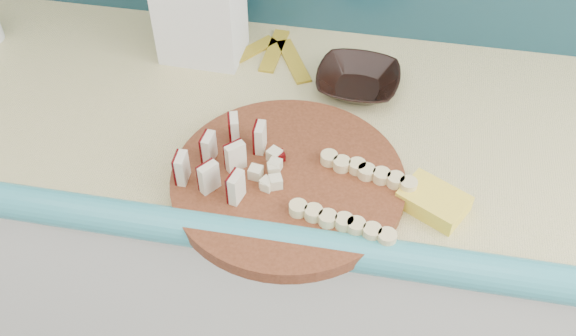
% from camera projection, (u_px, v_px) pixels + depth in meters
% --- Properties ---
extents(kitchen_counter, '(2.20, 0.63, 0.91)m').
position_uv_depth(kitchen_counter, '(243.00, 248.00, 1.54)').
color(kitchen_counter, silver).
rests_on(kitchen_counter, ground).
extents(cutting_board, '(0.47, 0.47, 0.02)m').
position_uv_depth(cutting_board, '(288.00, 181.00, 1.06)').
color(cutting_board, '#49210F').
rests_on(cutting_board, kitchen_counter).
extents(apple_wedges, '(0.13, 0.17, 0.05)m').
position_uv_depth(apple_wedges, '(223.00, 157.00, 1.05)').
color(apple_wedges, beige).
rests_on(apple_wedges, cutting_board).
extents(apple_chunks, '(0.05, 0.06, 0.02)m').
position_uv_depth(apple_chunks, '(274.00, 168.00, 1.05)').
color(apple_chunks, beige).
rests_on(apple_chunks, cutting_board).
extents(banana_slices, '(0.19, 0.18, 0.02)m').
position_uv_depth(banana_slices, '(356.00, 196.00, 1.01)').
color(banana_slices, beige).
rests_on(banana_slices, cutting_board).
extents(brown_bowl, '(0.17, 0.17, 0.04)m').
position_uv_depth(brown_bowl, '(358.00, 82.00, 1.23)').
color(brown_bowl, black).
rests_on(brown_bowl, kitchen_counter).
extents(sponge, '(0.12, 0.11, 0.03)m').
position_uv_depth(sponge, '(433.00, 201.00, 1.03)').
color(sponge, yellow).
rests_on(sponge, kitchen_counter).
extents(banana_peel, '(0.20, 0.17, 0.01)m').
position_uv_depth(banana_peel, '(271.00, 55.00, 1.32)').
color(banana_peel, gold).
rests_on(banana_peel, kitchen_counter).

